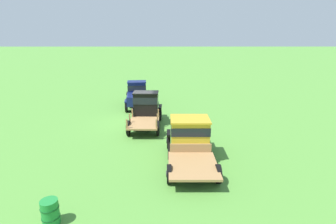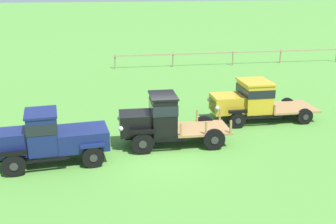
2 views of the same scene
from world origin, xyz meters
name	(u,v)px [view 1 (image 1 of 2)]	position (x,y,z in m)	size (l,w,h in m)	color
ground_plane	(135,123)	(0.00, 0.00, 0.00)	(240.00, 240.00, 0.00)	#518E38
vintage_truck_foreground_near	(137,94)	(-4.23, -0.27, 1.07)	(4.65, 2.22, 2.11)	black
vintage_truck_second_in_line	(146,107)	(0.27, 0.84, 1.16)	(4.77, 2.06, 2.23)	black
vintage_truck_midrow_center	(189,136)	(5.24, 3.30, 1.08)	(5.35, 2.25, 2.04)	black
oil_drum_beside_row	(50,212)	(10.03, -1.49, 0.42)	(0.58, 0.58, 0.84)	#1E7F33
oil_drum_near_fence	(136,93)	(-7.70, -0.75, 0.44)	(0.63, 0.63, 0.89)	#1E7F33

